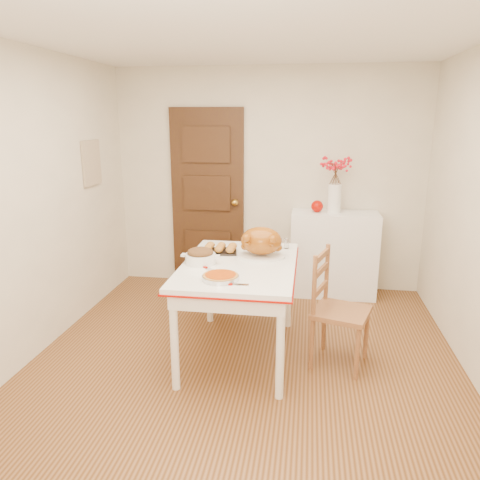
% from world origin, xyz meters
% --- Properties ---
extents(floor, '(3.50, 4.00, 0.00)m').
position_xyz_m(floor, '(0.00, 0.00, 0.00)').
color(floor, '#522C0F').
rests_on(floor, ground).
extents(ceiling, '(3.50, 4.00, 0.00)m').
position_xyz_m(ceiling, '(0.00, 0.00, 2.50)').
color(ceiling, white).
rests_on(ceiling, ground).
extents(wall_back, '(3.50, 0.00, 2.50)m').
position_xyz_m(wall_back, '(0.00, 2.00, 1.25)').
color(wall_back, beige).
rests_on(wall_back, ground).
extents(wall_front, '(3.50, 0.00, 2.50)m').
position_xyz_m(wall_front, '(0.00, -2.00, 1.25)').
color(wall_front, beige).
rests_on(wall_front, ground).
extents(wall_left, '(0.00, 4.00, 2.50)m').
position_xyz_m(wall_left, '(-1.75, 0.00, 1.25)').
color(wall_left, beige).
rests_on(wall_left, ground).
extents(door_back, '(0.85, 0.06, 2.06)m').
position_xyz_m(door_back, '(-0.70, 1.97, 1.03)').
color(door_back, '#331B11').
rests_on(door_back, ground).
extents(photo_board, '(0.03, 0.35, 0.45)m').
position_xyz_m(photo_board, '(-1.73, 1.20, 1.50)').
color(photo_board, '#C0B98C').
rests_on(photo_board, ground).
extents(sideboard, '(0.94, 0.42, 0.94)m').
position_xyz_m(sideboard, '(0.77, 1.78, 0.47)').
color(sideboard, white).
rests_on(sideboard, floor).
extents(kitchen_table, '(0.92, 1.35, 0.81)m').
position_xyz_m(kitchen_table, '(-0.07, 0.27, 0.40)').
color(kitchen_table, white).
rests_on(kitchen_table, floor).
extents(chair_oak, '(0.52, 0.52, 0.94)m').
position_xyz_m(chair_oak, '(0.76, 0.23, 0.47)').
color(chair_oak, '#975F30').
rests_on(chair_oak, floor).
extents(berry_vase, '(0.33, 0.33, 0.65)m').
position_xyz_m(berry_vase, '(0.75, 1.78, 1.27)').
color(berry_vase, white).
rests_on(berry_vase, sideboard).
extents(apple, '(0.13, 0.13, 0.13)m').
position_xyz_m(apple, '(0.56, 1.78, 1.01)').
color(apple, '#A00800').
rests_on(apple, sideboard).
extents(turkey_platter, '(0.44, 0.37, 0.26)m').
position_xyz_m(turkey_platter, '(0.09, 0.46, 0.93)').
color(turkey_platter, '#853F04').
rests_on(turkey_platter, kitchen_table).
extents(pumpkin_pie, '(0.29, 0.29, 0.06)m').
position_xyz_m(pumpkin_pie, '(-0.14, -0.14, 0.83)').
color(pumpkin_pie, '#B03E07').
rests_on(pumpkin_pie, kitchen_table).
extents(stuffing_dish, '(0.37, 0.33, 0.12)m').
position_xyz_m(stuffing_dish, '(-0.38, 0.22, 0.87)').
color(stuffing_dish, '#5A3318').
rests_on(stuffing_dish, kitchen_table).
extents(rolls_tray, '(0.32, 0.27, 0.08)m').
position_xyz_m(rolls_tray, '(-0.28, 0.54, 0.84)').
color(rolls_tray, '#A5632B').
rests_on(rolls_tray, kitchen_table).
extents(pie_server, '(0.22, 0.08, 0.01)m').
position_xyz_m(pie_server, '(-0.03, -0.24, 0.81)').
color(pie_server, silver).
rests_on(pie_server, kitchen_table).
extents(carving_knife, '(0.24, 0.21, 0.01)m').
position_xyz_m(carving_knife, '(-0.27, 0.07, 0.81)').
color(carving_knife, silver).
rests_on(carving_knife, kitchen_table).
extents(drinking_glass, '(0.08, 0.08, 0.10)m').
position_xyz_m(drinking_glass, '(-0.01, 0.82, 0.86)').
color(drinking_glass, white).
rests_on(drinking_glass, kitchen_table).
extents(shaker_pair, '(0.10, 0.04, 0.10)m').
position_xyz_m(shaker_pair, '(0.26, 0.75, 0.86)').
color(shaker_pair, white).
rests_on(shaker_pair, kitchen_table).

